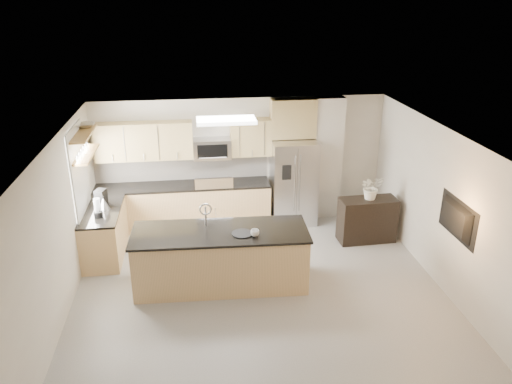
{
  "coord_description": "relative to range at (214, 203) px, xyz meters",
  "views": [
    {
      "loc": [
        -0.97,
        -6.66,
        4.61
      ],
      "look_at": [
        0.07,
        1.3,
        1.35
      ],
      "focal_mm": 35.0,
      "sensor_mm": 36.0,
      "label": 1
    }
  ],
  "objects": [
    {
      "name": "left_counter",
      "position": [
        -2.07,
        -1.07,
        -0.01
      ],
      "size": [
        0.66,
        1.5,
        0.92
      ],
      "color": "tan",
      "rests_on": "floor"
    },
    {
      "name": "island",
      "position": [
        -0.01,
        -2.34,
        0.02
      ],
      "size": [
        2.9,
        1.14,
        1.41
      ],
      "rotation": [
        0.0,
        0.0,
        -0.04
      ],
      "color": "tan",
      "rests_on": "floor"
    },
    {
      "name": "partition_column",
      "position": [
        2.42,
        0.18,
        0.83
      ],
      "size": [
        0.6,
        0.3,
        2.6
      ],
      "primitive_type": "cube",
      "color": "beige",
      "rests_on": "floor"
    },
    {
      "name": "wall_left",
      "position": [
        -2.4,
        -2.92,
        0.83
      ],
      "size": [
        0.02,
        6.5,
        2.6
      ],
      "primitive_type": "cube",
      "color": "beige",
      "rests_on": "floor"
    },
    {
      "name": "shelf_lower",
      "position": [
        -2.25,
        -0.97,
        1.48
      ],
      "size": [
        0.3,
        1.2,
        0.04
      ],
      "primitive_type": "cube",
      "color": "olive",
      "rests_on": "wall_left"
    },
    {
      "name": "blender",
      "position": [
        -2.07,
        -1.38,
        0.6
      ],
      "size": [
        0.15,
        0.15,
        0.35
      ],
      "color": "black",
      "rests_on": "left_counter"
    },
    {
      "name": "wall_back",
      "position": [
        0.6,
        0.33,
        0.83
      ],
      "size": [
        6.0,
        0.02,
        2.6
      ],
      "primitive_type": "cube",
      "color": "beige",
      "rests_on": "floor"
    },
    {
      "name": "floor",
      "position": [
        0.6,
        -2.92,
        -0.47
      ],
      "size": [
        6.5,
        6.5,
        0.0
      ],
      "primitive_type": "plane",
      "color": "#9A9792",
      "rests_on": "ground"
    },
    {
      "name": "kettle",
      "position": [
        -2.02,
        -1.06,
        0.56
      ],
      "size": [
        0.21,
        0.21,
        0.26
      ],
      "color": "#B1B1B4",
      "rests_on": "left_counter"
    },
    {
      "name": "window",
      "position": [
        -2.38,
        -1.07,
        1.18
      ],
      "size": [
        0.04,
        1.15,
        1.65
      ],
      "color": "white",
      "rests_on": "wall_left"
    },
    {
      "name": "range",
      "position": [
        0.0,
        0.0,
        0.0
      ],
      "size": [
        0.76,
        0.64,
        1.14
      ],
      "color": "black",
      "rests_on": "floor"
    },
    {
      "name": "coffee_maker",
      "position": [
        -2.09,
        -0.87,
        0.6
      ],
      "size": [
        0.22,
        0.24,
        0.31
      ],
      "color": "black",
      "rests_on": "left_counter"
    },
    {
      "name": "bowl",
      "position": [
        -2.25,
        -0.6,
        1.91
      ],
      "size": [
        0.48,
        0.48,
        0.1
      ],
      "primitive_type": "imported",
      "rotation": [
        0.0,
        0.0,
        0.22
      ],
      "color": "#B1B1B4",
      "rests_on": "shelf_upper"
    },
    {
      "name": "refrigerator",
      "position": [
        1.66,
        -0.05,
        0.42
      ],
      "size": [
        0.92,
        0.78,
        1.78
      ],
      "color": "#B1B1B4",
      "rests_on": "floor"
    },
    {
      "name": "back_counter",
      "position": [
        -0.63,
        0.01,
        -0.0
      ],
      "size": [
        3.55,
        0.66,
        1.44
      ],
      "color": "tan",
      "rests_on": "floor"
    },
    {
      "name": "platter",
      "position": [
        0.33,
        -2.49,
        0.52
      ],
      "size": [
        0.43,
        0.43,
        0.02
      ],
      "primitive_type": "cylinder",
      "rotation": [
        0.0,
        0.0,
        0.32
      ],
      "color": "black",
      "rests_on": "island"
    },
    {
      "name": "microwave",
      "position": [
        0.0,
        0.12,
        1.16
      ],
      "size": [
        0.76,
        0.4,
        0.4
      ],
      "color": "#B1B1B4",
      "rests_on": "upper_cabinets"
    },
    {
      "name": "cup",
      "position": [
        0.53,
        -2.58,
        0.57
      ],
      "size": [
        0.16,
        0.16,
        0.11
      ],
      "primitive_type": "imported",
      "rotation": [
        0.0,
        0.0,
        0.2
      ],
      "color": "silver",
      "rests_on": "island"
    },
    {
      "name": "television",
      "position": [
        3.51,
        -3.12,
        0.88
      ],
      "size": [
        0.14,
        1.08,
        0.62
      ],
      "primitive_type": "imported",
      "rotation": [
        0.0,
        0.0,
        1.57
      ],
      "color": "black",
      "rests_on": "wall_right"
    },
    {
      "name": "ceiling",
      "position": [
        0.6,
        -2.92,
        2.13
      ],
      "size": [
        6.0,
        6.5,
        0.02
      ],
      "primitive_type": "cube",
      "color": "silver",
      "rests_on": "wall_back"
    },
    {
      "name": "shelf_upper",
      "position": [
        -2.25,
        -0.97,
        1.85
      ],
      "size": [
        0.3,
        1.2,
        0.04
      ],
      "primitive_type": "cube",
      "color": "olive",
      "rests_on": "wall_left"
    },
    {
      "name": "ceiling_fixture",
      "position": [
        0.2,
        -1.32,
        2.09
      ],
      "size": [
        1.0,
        0.5,
        0.06
      ],
      "primitive_type": "cube",
      "color": "white",
      "rests_on": "ceiling"
    },
    {
      "name": "upper_cabinets",
      "position": [
        -0.7,
        0.16,
        1.35
      ],
      "size": [
        3.5,
        0.33,
        0.75
      ],
      "color": "tan",
      "rests_on": "wall_back"
    },
    {
      "name": "flower_vase",
      "position": [
        2.96,
        -1.09,
        0.76
      ],
      "size": [
        0.69,
        0.62,
        0.7
      ],
      "primitive_type": "imported",
      "rotation": [
        0.0,
        0.0,
        0.11
      ],
      "color": "white",
      "rests_on": "credenza"
    },
    {
      "name": "credenza",
      "position": [
        2.93,
        -1.12,
        -0.03
      ],
      "size": [
        1.11,
        0.5,
        0.88
      ],
      "primitive_type": "cube",
      "rotation": [
        0.0,
        0.0,
        0.04
      ],
      "color": "black",
      "rests_on": "floor"
    },
    {
      "name": "wall_right",
      "position": [
        3.6,
        -2.92,
        0.83
      ],
      "size": [
        0.02,
        6.5,
        2.6
      ],
      "primitive_type": "cube",
      "color": "beige",
      "rests_on": "floor"
    }
  ]
}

